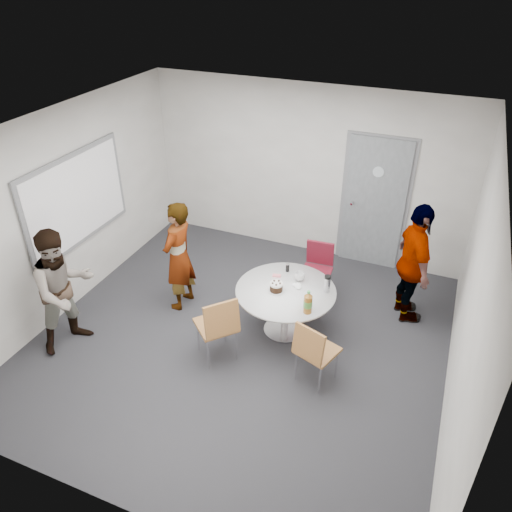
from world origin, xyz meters
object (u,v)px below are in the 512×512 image
at_px(chair_far, 318,265).
at_px(person_main, 179,256).
at_px(chair_near_left, 219,323).
at_px(person_left, 64,290).
at_px(whiteboard, 77,200).
at_px(chair_near_right, 314,349).
at_px(table, 287,296).
at_px(door, 374,204).
at_px(person_right, 414,264).

distance_m(chair_far, person_main, 1.94).
height_order(chair_near_left, person_left, person_left).
relative_size(whiteboard, chair_near_left, 2.05).
bearing_deg(chair_far, whiteboard, 16.00).
height_order(chair_near_right, person_main, person_main).
height_order(whiteboard, table, whiteboard).
relative_size(chair_far, person_left, 0.52).
relative_size(door, chair_near_left, 2.29).
bearing_deg(person_main, chair_far, 120.79).
distance_m(whiteboard, chair_near_left, 2.61).
height_order(chair_near_right, person_right, person_right).
distance_m(chair_near_left, chair_near_right, 1.14).
relative_size(chair_near_left, person_right, 0.55).
relative_size(person_main, person_right, 0.94).
bearing_deg(table, chair_far, 82.19).
height_order(table, chair_far, table).
bearing_deg(chair_near_right, door, 108.17).
distance_m(whiteboard, table, 3.07).
bearing_deg(person_right, person_main, 83.73).
distance_m(door, whiteboard, 4.25).
bearing_deg(person_right, person_left, 95.67).
relative_size(table, chair_far, 1.50).
bearing_deg(chair_near_right, table, 146.60).
bearing_deg(person_main, whiteboard, -80.55).
relative_size(whiteboard, person_left, 1.18).
xyz_separation_m(chair_near_left, chair_near_right, (1.14, 0.06, -0.05)).
bearing_deg(table, door, 73.58).
height_order(whiteboard, person_right, whiteboard).
bearing_deg(table, whiteboard, -176.70).
bearing_deg(chair_near_left, whiteboard, 117.12).
distance_m(chair_near_right, person_left, 3.05).
xyz_separation_m(table, person_right, (1.38, 0.92, 0.26)).
xyz_separation_m(chair_far, person_right, (1.26, -0.00, 0.33)).
bearing_deg(person_left, chair_near_right, -58.88).
bearing_deg(chair_near_left, chair_far, 20.38).
bearing_deg(chair_far, person_left, 36.23).
xyz_separation_m(door, person_main, (-2.18, -2.10, -0.24)).
xyz_separation_m(door, person_right, (0.76, -1.19, -0.19)).
xyz_separation_m(chair_near_right, person_main, (-2.13, 0.76, 0.26)).
bearing_deg(whiteboard, chair_near_left, -15.07).
relative_size(chair_near_right, person_right, 0.51).
distance_m(door, person_main, 3.04).
bearing_deg(whiteboard, table, 3.30).
relative_size(chair_far, person_main, 0.54).
distance_m(person_main, person_right, 3.08).
bearing_deg(person_main, person_left, -33.46).
relative_size(person_left, person_right, 0.96).
relative_size(door, whiteboard, 1.12).
relative_size(chair_near_left, chair_near_right, 1.08).
relative_size(chair_far, person_right, 0.50).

